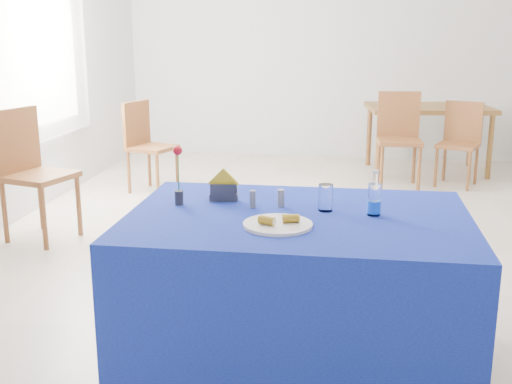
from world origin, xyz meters
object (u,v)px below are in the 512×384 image
oak_table (428,113)px  chair_win_a (29,165)px  blue_table (297,290)px  chair_bg_left (399,132)px  water_bottle (374,200)px  chair_win_b (145,140)px  chair_bg_right (460,137)px  plate (278,225)px

oak_table → chair_win_a: chair_win_a is taller
blue_table → chair_bg_left: (0.73, 3.82, 0.18)m
water_bottle → chair_win_b: bearing=124.0°
blue_table → oak_table: blue_table is taller
chair_win_a → chair_win_b: bearing=1.5°
chair_bg_right → chair_win_b: (-3.15, -0.74, 0.02)m
chair_bg_right → chair_bg_left: bearing=-146.3°
chair_win_a → chair_win_b: chair_win_a is taller
chair_win_a → chair_win_b: (0.42, 1.57, -0.07)m
chair_bg_right → chair_win_b: size_ratio=0.96×
blue_table → water_bottle: bearing=7.5°
plate → oak_table: bearing=76.0°
blue_table → water_bottle: 0.57m
chair_bg_left → chair_win_b: bearing=-169.1°
oak_table → chair_win_b: size_ratio=1.59×
chair_bg_right → oak_table: bearing=137.8°
blue_table → chair_win_b: bearing=119.1°
plate → chair_win_a: chair_win_a is taller
chair_bg_left → chair_bg_right: (0.64, 0.13, -0.06)m
chair_bg_left → chair_bg_right: 0.65m
blue_table → chair_bg_left: size_ratio=1.65×
water_bottle → chair_win_b: 3.83m
oak_table → blue_table: bearing=-103.7°
chair_bg_left → chair_win_b: 2.59m
plate → chair_win_a: (-2.13, 1.83, -0.18)m
water_bottle → chair_bg_left: (0.38, 3.77, -0.27)m
plate → oak_table: 4.85m
oak_table → chair_win_a: size_ratio=1.41×
plate → chair_bg_left: chair_bg_left is taller
plate → chair_win_b: 3.82m
plate → blue_table: bearing=68.8°
plate → chair_bg_left: size_ratio=0.32×
plate → water_bottle: water_bottle is taller
blue_table → chair_bg_left: 3.89m
chair_win_b → chair_bg_left: bearing=-58.2°
water_bottle → chair_bg_left: 3.80m
water_bottle → chair_win_a: (-2.55, 1.59, -0.25)m
water_bottle → chair_bg_right: size_ratio=0.25×
blue_table → water_bottle: water_bottle is taller
water_bottle → chair_win_b: size_ratio=0.24×
chair_bg_left → chair_win_a: size_ratio=0.96×
chair_bg_left → chair_bg_right: bearing=9.0°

